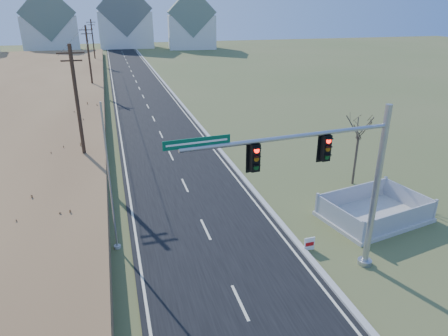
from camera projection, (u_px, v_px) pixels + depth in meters
ground at (226, 274)px, 18.08m from camera, size 260.00×260.00×0.00m
road at (137, 84)px, 62.63m from camera, size 8.00×180.00×0.06m
curb at (164, 82)px, 63.67m from camera, size 0.30×180.00×0.18m
utility_pole_near at (78, 108)px, 28.04m from camera, size 1.80×0.26×9.00m
utility_pole_mid at (89, 58)px, 54.77m from camera, size 1.80×0.26×9.00m
utility_pole_far at (93, 41)px, 81.51m from camera, size 1.80×0.26×9.00m
condo_nnw at (50, 24)px, 107.13m from camera, size 14.93×11.17×17.03m
condo_n at (125, 20)px, 115.55m from camera, size 15.27×10.20×18.54m
condo_ne at (191, 24)px, 113.30m from camera, size 14.12×10.51×16.52m
traffic_signal_mast at (342, 179)px, 16.46m from camera, size 9.57×1.15×7.64m
fence_enclosure at (374, 214)px, 22.79m from camera, size 6.29×4.86×1.29m
open_sign at (309, 244)px, 19.73m from camera, size 0.57×0.08×0.70m
flagpole at (111, 195)px, 18.95m from camera, size 0.34×0.34×7.44m
bare_tree at (360, 126)px, 25.83m from camera, size 1.93×1.93×5.11m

